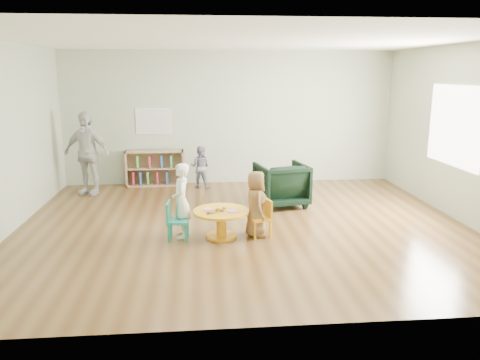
{
  "coord_description": "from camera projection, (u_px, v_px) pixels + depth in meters",
  "views": [
    {
      "loc": [
        -0.68,
        -6.96,
        2.36
      ],
      "look_at": [
        -0.08,
        -0.3,
        0.81
      ],
      "focal_mm": 35.0,
      "sensor_mm": 36.0,
      "label": 1
    }
  ],
  "objects": [
    {
      "name": "room",
      "position": [
        244.0,
        104.0,
        6.92
      ],
      "size": [
        7.1,
        7.0,
        2.8
      ],
      "color": "brown",
      "rests_on": "ground"
    },
    {
      "name": "activity_table",
      "position": [
        221.0,
        219.0,
        6.78
      ],
      "size": [
        0.81,
        0.81,
        0.45
      ],
      "rotation": [
        0.0,
        0.0,
        0.25
      ],
      "color": "#EEA314",
      "rests_on": "ground"
    },
    {
      "name": "kid_chair_left",
      "position": [
        175.0,
        220.0,
        6.67
      ],
      "size": [
        0.33,
        0.33,
        0.56
      ],
      "rotation": [
        0.0,
        0.0,
        -1.66
      ],
      "color": "#1A927E",
      "rests_on": "ground"
    },
    {
      "name": "kid_chair_right",
      "position": [
        262.0,
        216.0,
        6.83
      ],
      "size": [
        0.36,
        0.36,
        0.55
      ],
      "rotation": [
        0.0,
        0.0,
        1.82
      ],
      "color": "#EEA314",
      "rests_on": "ground"
    },
    {
      "name": "bookshelf",
      "position": [
        155.0,
        168.0,
        9.89
      ],
      "size": [
        1.2,
        0.3,
        0.75
      ],
      "color": "#9E7958",
      "rests_on": "ground"
    },
    {
      "name": "alphabet_poster",
      "position": [
        154.0,
        121.0,
        9.8
      ],
      "size": [
        0.74,
        0.01,
        0.54
      ],
      "color": "white",
      "rests_on": "ground"
    },
    {
      "name": "armchair",
      "position": [
        281.0,
        184.0,
        8.38
      ],
      "size": [
        0.98,
        1.0,
        0.78
      ],
      "primitive_type": "imported",
      "rotation": [
        0.0,
        0.0,
        3.33
      ],
      "color": "black",
      "rests_on": "ground"
    },
    {
      "name": "child_left",
      "position": [
        181.0,
        201.0,
        6.74
      ],
      "size": [
        0.28,
        0.41,
        1.09
      ],
      "primitive_type": "imported",
      "rotation": [
        0.0,
        0.0,
        -1.53
      ],
      "color": "white",
      "rests_on": "ground"
    },
    {
      "name": "child_right",
      "position": [
        256.0,
        204.0,
        6.78
      ],
      "size": [
        0.36,
        0.5,
        0.97
      ],
      "primitive_type": "imported",
      "rotation": [
        0.0,
        0.0,
        1.67
      ],
      "color": "orange",
      "rests_on": "ground"
    },
    {
      "name": "toddler",
      "position": [
        200.0,
        167.0,
        9.68
      ],
      "size": [
        0.51,
        0.44,
        0.88
      ],
      "primitive_type": "imported",
      "rotation": [
        0.0,
        0.0,
        2.85
      ],
      "color": "#191C40",
      "rests_on": "ground"
    },
    {
      "name": "adult_caretaker",
      "position": [
        87.0,
        153.0,
        9.09
      ],
      "size": [
        1.03,
        0.69,
        1.62
      ],
      "primitive_type": "imported",
      "rotation": [
        0.0,
        0.0,
        -0.33
      ],
      "color": "beige",
      "rests_on": "ground"
    }
  ]
}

